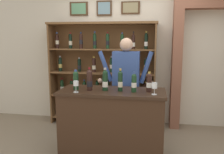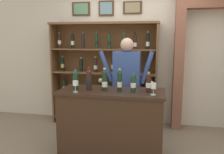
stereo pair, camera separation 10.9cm
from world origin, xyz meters
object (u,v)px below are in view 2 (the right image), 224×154
at_px(tasting_bottle_rosso, 105,80).
at_px(tasting_bottle_vin_santo, 120,81).
at_px(wine_glass_spare, 153,86).
at_px(tasting_bottle_super_tuscan, 133,83).
at_px(shopkeeper, 127,78).
at_px(wine_shelf, 104,71).
at_px(wine_glass_center, 75,84).
at_px(tasting_bottle_prosecco, 76,80).
at_px(tasting_counter, 112,123).
at_px(tasting_bottle_chianti, 89,80).
at_px(tasting_bottle_riserva, 149,82).

relative_size(tasting_bottle_rosso, tasting_bottle_vin_santo, 1.01).
height_order(tasting_bottle_rosso, wine_glass_spare, tasting_bottle_rosso).
relative_size(tasting_bottle_vin_santo, tasting_bottle_super_tuscan, 1.14).
xyz_separation_m(shopkeeper, tasting_bottle_super_tuscan, (0.18, -0.66, 0.05)).
xyz_separation_m(wine_shelf, wine_glass_center, (-0.06, -1.45, 0.02)).
height_order(tasting_bottle_rosso, wine_glass_center, tasting_bottle_rosso).
bearing_deg(wine_glass_spare, tasting_bottle_prosecco, 174.37).
bearing_deg(tasting_counter, wine_glass_spare, -14.26).
bearing_deg(tasting_bottle_vin_santo, wine_shelf, 112.46).
xyz_separation_m(shopkeeper, tasting_bottle_chianti, (-0.44, -0.66, 0.06)).
bearing_deg(tasting_bottle_vin_santo, tasting_bottle_super_tuscan, -7.64).
xyz_separation_m(tasting_bottle_rosso, wine_glass_spare, (0.68, -0.12, -0.03)).
bearing_deg(tasting_bottle_super_tuscan, wine_shelf, 118.94).
distance_m(wine_shelf, tasting_bottle_super_tuscan, 1.49).
distance_m(tasting_counter, tasting_bottle_prosecco, 0.81).
bearing_deg(wine_glass_spare, tasting_bottle_rosso, 169.93).
height_order(wine_shelf, shopkeeper, wine_shelf).
relative_size(tasting_bottle_rosso, tasting_bottle_super_tuscan, 1.16).
relative_size(tasting_bottle_super_tuscan, wine_glass_spare, 1.76).
bearing_deg(tasting_counter, shopkeeper, 78.21).
xyz_separation_m(tasting_bottle_prosecco, wine_glass_center, (0.05, -0.16, -0.03)).
relative_size(shopkeeper, tasting_bottle_rosso, 5.26).
bearing_deg(shopkeeper, tasting_bottle_prosecco, -134.69).
relative_size(tasting_bottle_rosso, wine_glass_spare, 2.04).
xyz_separation_m(tasting_bottle_prosecco, tasting_bottle_vin_santo, (0.64, 0.02, 0.00)).
bearing_deg(tasting_bottle_super_tuscan, tasting_bottle_riserva, 13.34).
bearing_deg(tasting_counter, tasting_bottle_chianti, -171.11).
bearing_deg(tasting_counter, wine_shelf, 108.01).
distance_m(tasting_bottle_vin_santo, tasting_bottle_riserva, 0.40).
height_order(shopkeeper, wine_glass_spare, shopkeeper).
relative_size(tasting_counter, wine_glass_spare, 9.45).
xyz_separation_m(tasting_counter, shopkeeper, (0.13, 0.61, 0.57)).
height_order(tasting_counter, tasting_bottle_vin_santo, tasting_bottle_vin_santo).
distance_m(tasting_bottle_chianti, tasting_bottle_vin_santo, 0.43).
height_order(tasting_bottle_prosecco, tasting_bottle_super_tuscan, tasting_bottle_prosecco).
height_order(shopkeeper, tasting_bottle_prosecco, shopkeeper).
height_order(wine_shelf, tasting_bottle_vin_santo, wine_shelf).
relative_size(wine_shelf, wine_glass_center, 13.00).
relative_size(tasting_counter, tasting_bottle_chianti, 4.56).
bearing_deg(tasting_bottle_prosecco, shopkeeper, 45.31).
bearing_deg(tasting_bottle_rosso, tasting_bottle_riserva, 2.64).
relative_size(shopkeeper, tasting_bottle_vin_santo, 5.32).
xyz_separation_m(tasting_bottle_chianti, wine_glass_spare, (0.90, -0.10, -0.03)).
xyz_separation_m(tasting_bottle_riserva, wine_glass_spare, (0.07, -0.15, -0.02)).
bearing_deg(wine_glass_center, tasting_bottle_rosso, 24.65).
bearing_deg(tasting_counter, wine_glass_center, -156.84).
bearing_deg(tasting_bottle_rosso, wine_shelf, 103.77).
bearing_deg(tasting_bottle_riserva, tasting_bottle_vin_santo, -176.77).
bearing_deg(tasting_bottle_super_tuscan, shopkeeper, 105.65).
bearing_deg(tasting_bottle_chianti, tasting_counter, 8.89).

